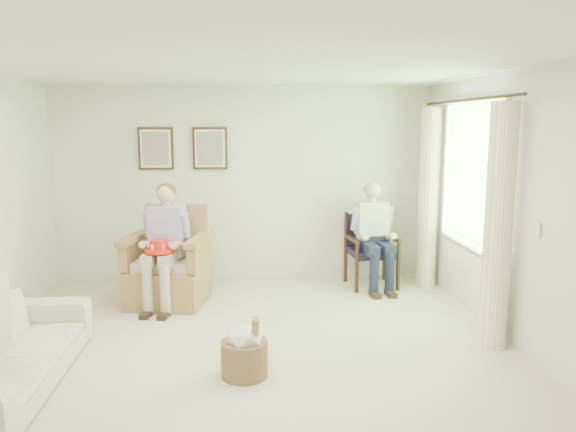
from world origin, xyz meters
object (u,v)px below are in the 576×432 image
object	(u,v)px
person_wicker	(166,236)
red_hat	(159,247)
wicker_armchair	(169,272)
wood_armchair	(370,247)
hatbox	(245,350)
person_dark	(373,228)
sofa	(5,352)

from	to	relation	value
person_wicker	red_hat	distance (m)	0.22
wicker_armchair	red_hat	size ratio (longest dim) A/B	3.52
wood_armchair	hatbox	distance (m)	3.12
person_wicker	hatbox	xyz separation A→B (m)	(0.87, -1.93, -0.60)
wicker_armchair	person_wicker	size ratio (longest dim) A/B	0.81
wood_armchair	person_wicker	world-z (taller)	person_wicker
person_wicker	person_dark	distance (m)	2.60
sofa	wicker_armchair	bearing A→B (deg)	-25.66
person_wicker	person_dark	size ratio (longest dim) A/B	1.04
hatbox	person_wicker	bearing A→B (deg)	114.33
wood_armchair	red_hat	xyz separation A→B (m)	(-2.60, -0.88, 0.24)
person_dark	red_hat	distance (m)	2.70
wicker_armchair	person_wicker	bearing A→B (deg)	-78.83
person_wicker	hatbox	distance (m)	2.20
hatbox	wood_armchair	bearing A→B (deg)	57.35
wicker_armchair	hatbox	bearing A→B (deg)	-56.06
sofa	hatbox	world-z (taller)	sofa
wood_armchair	person_dark	xyz separation A→B (m)	(0.00, -0.15, 0.28)
person_wicker	red_hat	xyz separation A→B (m)	(-0.05, -0.20, -0.08)
red_hat	person_dark	bearing A→B (deg)	15.56
wood_armchair	hatbox	size ratio (longest dim) A/B	1.58
person_dark	red_hat	world-z (taller)	person_dark
wicker_armchair	wood_armchair	bearing A→B (deg)	22.94
sofa	hatbox	bearing A→B (deg)	-88.35
wicker_armchair	wood_armchair	xyz separation A→B (m)	(2.55, 0.53, 0.15)
wood_armchair	sofa	xyz separation A→B (m)	(-3.57, -2.67, -0.20)
red_hat	hatbox	distance (m)	2.03
person_dark	sofa	bearing A→B (deg)	-149.94
person_dark	hatbox	bearing A→B (deg)	-129.30
wicker_armchair	wood_armchair	size ratio (longest dim) A/B	1.23
wood_armchair	hatbox	bearing A→B (deg)	-127.71
wicker_armchair	sofa	distance (m)	2.37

